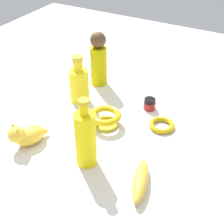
% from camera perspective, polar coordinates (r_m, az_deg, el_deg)
% --- Properties ---
extents(ground, '(2.00, 2.00, 0.00)m').
position_cam_1_polar(ground, '(1.15, 0.00, -2.13)').
color(ground, silver).
extents(nail_polish_jar, '(0.04, 0.04, 0.04)m').
position_cam_1_polar(nail_polish_jar, '(1.22, 6.45, 1.39)').
color(nail_polish_jar, maroon).
rests_on(nail_polish_jar, ground).
extents(person_figure_adult, '(0.09, 0.09, 0.22)m').
position_cam_1_polar(person_figure_adult, '(1.34, -2.32, 8.99)').
color(person_figure_adult, '#B2A807').
rests_on(person_figure_adult, ground).
extents(bowl, '(0.11, 0.11, 0.05)m').
position_cam_1_polar(bowl, '(1.13, -1.10, -0.92)').
color(bowl, gold).
rests_on(bowl, ground).
extents(cat_figurine, '(0.13, 0.09, 0.09)m').
position_cam_1_polar(cat_figurine, '(1.08, -14.48, -3.78)').
color(cat_figurine, yellow).
rests_on(cat_figurine, ground).
extents(banana, '(0.17, 0.08, 0.04)m').
position_cam_1_polar(banana, '(0.93, 4.89, -11.62)').
color(banana, gold).
rests_on(banana, ground).
extents(bottle_short, '(0.07, 0.07, 0.18)m').
position_cam_1_polar(bottle_short, '(1.24, -5.65, 4.87)').
color(bottle_short, yellow).
rests_on(bottle_short, ground).
extents(bangle, '(0.09, 0.09, 0.02)m').
position_cam_1_polar(bangle, '(1.15, 8.52, -2.24)').
color(bangle, '#BB9910').
rests_on(bangle, ground).
extents(bottle_tall, '(0.06, 0.06, 0.22)m').
position_cam_1_polar(bottle_tall, '(0.95, -4.54, -4.44)').
color(bottle_tall, yellow).
rests_on(bottle_tall, ground).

